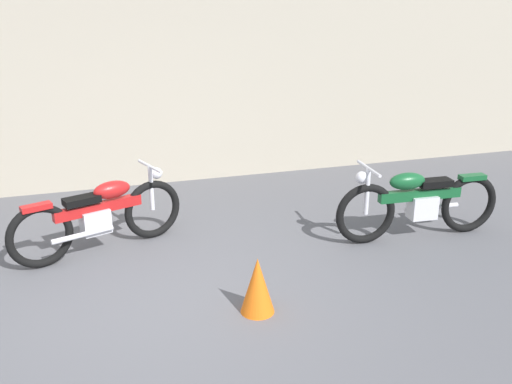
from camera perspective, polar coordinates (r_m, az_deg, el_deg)
ground_plane at (r=5.59m, az=-9.44°, el=-11.21°), size 40.00×40.00×0.00m
building_wall at (r=8.68m, az=-13.60°, el=11.84°), size 18.00×0.30×3.48m
traffic_cone at (r=5.29m, az=0.15°, el=-9.37°), size 0.32×0.32×0.55m
motorcycle_green at (r=7.03m, az=15.94°, el=-0.99°), size 2.11×0.59×0.95m
motorcycle_red at (r=6.65m, az=-15.36°, el=-2.25°), size 1.96×0.88×0.92m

